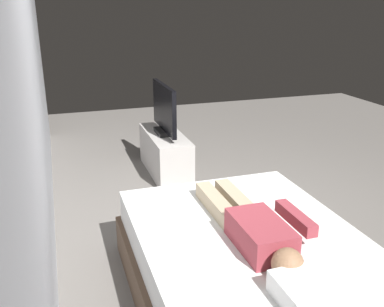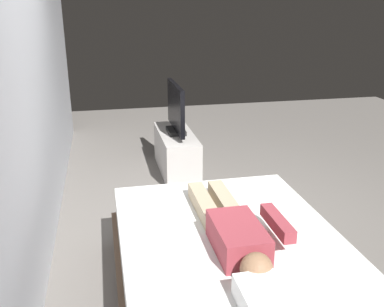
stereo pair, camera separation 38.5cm
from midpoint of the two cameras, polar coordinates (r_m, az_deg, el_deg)
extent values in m
plane|color=slate|center=(3.99, 6.49, -10.36)|extent=(10.00, 10.00, 0.00)
cube|color=silver|center=(3.73, -17.66, 9.70)|extent=(6.40, 0.10, 2.80)
cube|color=brown|center=(3.02, 9.27, -18.01)|extent=(2.08, 1.50, 0.30)
cube|color=white|center=(2.87, 9.57, -13.71)|extent=(2.00, 1.42, 0.24)
cube|color=#993842|center=(2.67, 10.30, -11.11)|extent=(0.48, 0.28, 0.18)
sphere|color=#936B4C|center=(2.42, 13.30, -14.91)|extent=(0.18, 0.18, 0.18)
cube|color=tan|center=(3.16, 7.96, -6.66)|extent=(0.60, 0.11, 0.11)
cube|color=tan|center=(3.11, 5.16, -6.97)|extent=(0.60, 0.11, 0.11)
cube|color=#993842|center=(2.81, 15.26, -8.97)|extent=(0.40, 0.08, 0.08)
cube|color=black|center=(3.10, 15.56, -8.74)|extent=(0.15, 0.04, 0.02)
cube|color=#B7B2AD|center=(5.20, 0.00, 0.10)|extent=(1.10, 0.40, 0.50)
cube|color=black|center=(5.11, 0.00, 3.01)|extent=(0.32, 0.20, 0.05)
cube|color=black|center=(5.04, 0.00, 6.22)|extent=(0.88, 0.05, 0.54)
camera|label=1|loc=(0.19, -87.14, 1.01)|focal=39.93mm
camera|label=2|loc=(0.19, 92.86, -1.01)|focal=39.93mm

